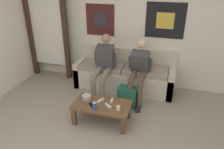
{
  "coord_description": "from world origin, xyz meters",
  "views": [
    {
      "loc": [
        1.07,
        -1.72,
        2.37
      ],
      "look_at": [
        0.11,
        1.64,
        0.69
      ],
      "focal_mm": 35.0,
      "sensor_mm": 36.0,
      "label": 1
    }
  ],
  "objects": [
    {
      "name": "wall_back",
      "position": [
        0.0,
        2.79,
        1.28
      ],
      "size": [
        10.0,
        0.07,
        2.55
      ],
      "color": "silver",
      "rests_on": "ground_plane"
    },
    {
      "name": "game_controller_near_right",
      "position": [
        0.19,
        1.15,
        0.36
      ],
      "size": [
        0.13,
        0.11,
        0.03
      ],
      "color": "white",
      "rests_on": "coffee_table"
    },
    {
      "name": "person_seated_adult",
      "position": [
        -0.19,
        2.07,
        0.67
      ],
      "size": [
        0.47,
        0.87,
        1.24
      ],
      "color": "gray",
      "rests_on": "ground_plane"
    },
    {
      "name": "game_controller_far_center",
      "position": [
        0.01,
        1.27,
        0.36
      ],
      "size": [
        0.1,
        0.14,
        0.03
      ],
      "color": "white",
      "rests_on": "coffee_table"
    },
    {
      "name": "pillar_candle",
      "position": [
        0.37,
        1.08,
        0.39
      ],
      "size": [
        0.06,
        0.06,
        0.09
      ],
      "color": "silver",
      "rests_on": "coffee_table"
    },
    {
      "name": "coffee_table",
      "position": [
        0.07,
        1.18,
        0.28
      ],
      "size": [
        0.96,
        0.54,
        0.34
      ],
      "color": "brown",
      "rests_on": "ground_plane"
    },
    {
      "name": "couch",
      "position": [
        0.15,
        2.46,
        0.3
      ],
      "size": [
        2.1,
        0.66,
        0.84
      ],
      "color": "beige",
      "rests_on": "ground_plane"
    },
    {
      "name": "game_controller_near_left",
      "position": [
        0.2,
        1.32,
        0.36
      ],
      "size": [
        0.05,
        0.15,
        0.03
      ],
      "color": "white",
      "rests_on": "coffee_table"
    },
    {
      "name": "ceramic_bowl",
      "position": [
        -0.24,
        1.27,
        0.39
      ],
      "size": [
        0.16,
        0.16,
        0.08
      ],
      "color": "#B7B2A8",
      "rests_on": "coffee_table"
    },
    {
      "name": "door_frame",
      "position": [
        -1.68,
        2.57,
        1.2
      ],
      "size": [
        1.0,
        0.1,
        2.15
      ],
      "color": "#382319",
      "rests_on": "ground_plane"
    },
    {
      "name": "cell_phone",
      "position": [
        -0.09,
        1.11,
        0.35
      ],
      "size": [
        0.15,
        0.14,
        0.01
      ],
      "color": "black",
      "rests_on": "coffee_table"
    },
    {
      "name": "drink_can_blue",
      "position": [
        0.0,
        1.01,
        0.41
      ],
      "size": [
        0.07,
        0.07,
        0.12
      ],
      "color": "#28479E",
      "rests_on": "coffee_table"
    },
    {
      "name": "person_seated_teen",
      "position": [
        0.52,
        2.12,
        0.65
      ],
      "size": [
        0.47,
        0.87,
        1.18
      ],
      "color": "brown",
      "rests_on": "ground_plane"
    },
    {
      "name": "backpack",
      "position": [
        0.37,
        1.77,
        0.18
      ],
      "size": [
        0.37,
        0.28,
        0.38
      ],
      "color": "#1E5642",
      "rests_on": "ground_plane"
    }
  ]
}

